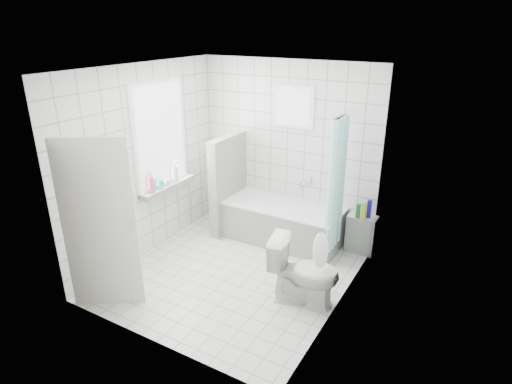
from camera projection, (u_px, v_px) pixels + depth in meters
The scene contains 19 objects.
ground at pixel (235, 273), 5.62m from camera, with size 3.00×3.00×0.00m, color white.
ceiling at pixel (230, 68), 4.65m from camera, with size 3.00×3.00×0.00m, color white.
wall_back at pixel (287, 150), 6.34m from camera, with size 2.80×0.02×2.60m, color white.
wall_front at pixel (144, 230), 3.93m from camera, with size 2.80×0.02×2.60m, color white.
wall_left at pixel (145, 162), 5.78m from camera, with size 0.02×3.00×2.60m, color white.
wall_right at pixel (345, 203), 4.49m from camera, with size 0.02×3.00×2.60m, color white.
window_left at pixel (161, 136), 5.89m from camera, with size 0.01×0.90×1.40m, color white.
window_back at pixel (293, 107), 6.02m from camera, with size 0.50×0.01×0.50m, color white.
window_sill at pixel (168, 187), 6.14m from camera, with size 0.18×1.02×0.08m, color white.
door at pixel (100, 226), 4.65m from camera, with size 0.04×0.80×2.00m, color silver.
bathtub at pixel (283, 223), 6.35m from camera, with size 1.72×0.77×0.58m.
partition_wall at pixel (228, 184), 6.56m from camera, with size 0.15×0.85×1.50m, color white.
tiled_ledge at pixel (361, 234), 6.05m from camera, with size 0.40×0.24×0.55m, color white.
toilet at pixel (304, 272), 4.90m from camera, with size 0.45×0.80×0.81m, color white.
curtain_rod at pixel (343, 114), 5.32m from camera, with size 0.02×0.02×0.80m, color silver.
shower_curtain at pixel (335, 185), 5.55m from camera, with size 0.14×0.48×1.78m, color #49D9CE, non-canonical shape.
tub_faucet at pixel (300, 182), 6.36m from camera, with size 0.18×0.06×0.06m, color silver.
sill_bottles at pixel (163, 177), 6.00m from camera, with size 0.16×0.64×0.33m.
ledge_bottles at pixel (364, 210), 5.85m from camera, with size 0.19×0.15×0.27m.
Camera 1 is at (2.64, -4.04, 3.09)m, focal length 30.00 mm.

